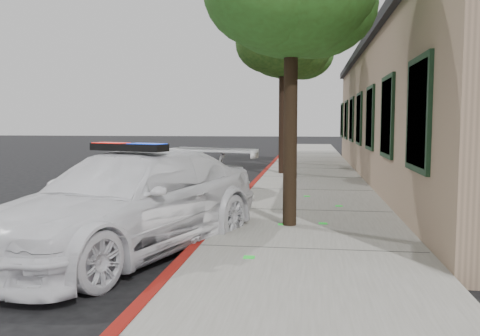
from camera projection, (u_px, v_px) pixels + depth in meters
name	position (u px, v px, depth m)	size (l,w,h in m)	color
ground	(191.00, 255.00, 6.94)	(120.00, 120.00, 0.00)	black
sidewalk	(308.00, 214.00, 9.67)	(3.20, 60.00, 0.15)	gray
red_curb	(230.00, 212.00, 9.88)	(0.14, 60.00, 0.16)	maroon
police_car	(130.00, 202.00, 7.08)	(3.56, 5.31, 1.55)	white
fire_hydrant	(241.00, 195.00, 8.85)	(0.47, 0.41, 0.82)	silver
street_tree_mid	(284.00, 42.00, 16.41)	(3.14, 3.00, 5.72)	black
street_tree_far	(290.00, 48.00, 20.51)	(3.55, 3.31, 6.26)	black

